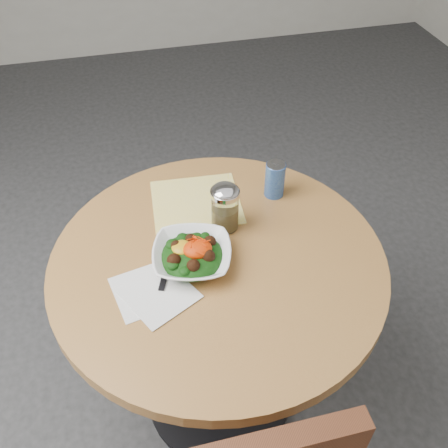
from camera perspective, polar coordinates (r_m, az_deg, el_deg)
name	(u,v)px	position (r m, az deg, el deg)	size (l,w,h in m)	color
ground	(220,394)	(1.95, -0.51, -18.88)	(6.00, 6.00, 0.00)	#2B2B2D
table	(218,302)	(1.49, -0.64, -8.95)	(0.90, 0.90, 0.75)	black
cloth_napkin	(196,202)	(1.50, -3.19, 2.53)	(0.26, 0.24, 0.00)	yellow
paper_napkins	(153,292)	(1.27, -8.11, -7.74)	(0.23, 0.22, 0.00)	silver
salad_bowl	(192,255)	(1.30, -3.66, -3.59)	(0.25, 0.25, 0.08)	white
fork	(170,256)	(1.34, -6.16, -3.61)	(0.10, 0.22, 0.00)	black
spice_shaker	(225,208)	(1.37, 0.11, 1.88)	(0.08, 0.08, 0.14)	silver
beverage_can	(275,179)	(1.50, 5.83, 5.10)	(0.06, 0.06, 0.11)	#0D2695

